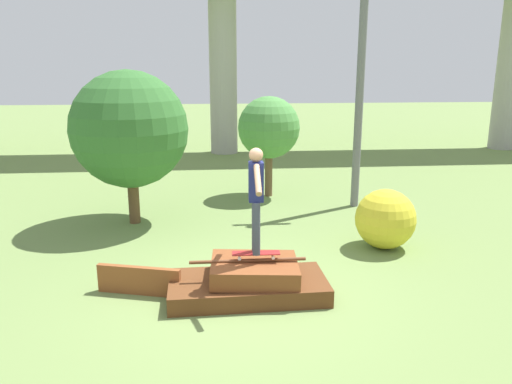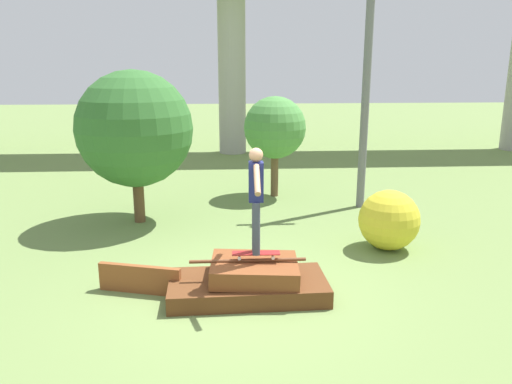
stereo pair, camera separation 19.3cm
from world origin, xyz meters
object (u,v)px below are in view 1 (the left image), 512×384
object	(u,v)px
skater	(256,193)
bush_yellow_flowering	(385,219)
tree_behind_right	(269,128)
utility_pole	(360,82)
tree_behind_left	(129,130)
skateboard	(256,253)

from	to	relation	value
skater	bush_yellow_flowering	world-z (taller)	skater
tree_behind_right	bush_yellow_flowering	distance (m)	4.82
utility_pole	tree_behind_left	world-z (taller)	utility_pole
bush_yellow_flowering	tree_behind_left	bearing A→B (deg)	157.96
tree_behind_right	skateboard	bearing A→B (deg)	-98.35
tree_behind_left	bush_yellow_flowering	distance (m)	5.83
utility_pole	bush_yellow_flowering	distance (m)	3.99
tree_behind_left	tree_behind_right	bearing A→B (deg)	32.61
utility_pole	tree_behind_right	xyz separation A→B (m)	(-2.10, 1.22, -1.26)
tree_behind_left	bush_yellow_flowering	bearing A→B (deg)	-22.04
skater	tree_behind_right	xyz separation A→B (m)	(0.90, 6.14, 0.22)
skater	tree_behind_left	xyz separation A→B (m)	(-2.47, 3.98, 0.49)
skateboard	skater	size ratio (longest dim) A/B	0.45
skateboard	utility_pole	world-z (taller)	utility_pole
skater	tree_behind_right	bearing A→B (deg)	81.65
utility_pole	tree_behind_right	world-z (taller)	utility_pole
tree_behind_right	bush_yellow_flowering	size ratio (longest dim) A/B	2.30
skateboard	tree_behind_left	distance (m)	4.91
tree_behind_right	tree_behind_left	bearing A→B (deg)	-147.39
utility_pole	bush_yellow_flowering	world-z (taller)	utility_pole
utility_pole	skateboard	bearing A→B (deg)	-121.42
tree_behind_right	bush_yellow_flowering	world-z (taller)	tree_behind_right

